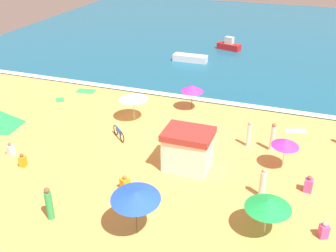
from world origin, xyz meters
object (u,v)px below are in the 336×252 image
at_px(lifeguard_cabana, 188,149).
at_px(beach_umbrella_6, 192,88).
at_px(beachgoer_4, 23,161).
at_px(beachgoer_5, 49,204).
at_px(beachgoer_6, 324,230).
at_px(beach_umbrella_2, 268,204).
at_px(beachgoer_8, 249,134).
at_px(beach_umbrella_0, 133,97).
at_px(small_boat_1, 190,58).
at_px(small_boat_0, 229,45).
at_px(beach_umbrella_5, 135,195).
at_px(beach_tent, 1,119).
at_px(beachgoer_7, 263,183).
at_px(beachgoer_0, 308,185).
at_px(beach_umbrella_1, 286,143).
at_px(beachgoer_3, 125,184).
at_px(beachgoer_9, 11,150).
at_px(parked_bicycle, 119,133).
at_px(beachgoer_1, 273,137).

xyz_separation_m(lifeguard_cabana, beach_umbrella_6, (-2.04, 7.66, 0.52)).
relative_size(lifeguard_cabana, beachgoer_4, 3.22).
distance_m(beachgoer_5, beachgoer_6, 12.73).
xyz_separation_m(beach_umbrella_6, beachgoer_4, (-7.03, -10.80, -1.37)).
distance_m(beach_umbrella_2, beachgoer_5, 10.15).
relative_size(beachgoer_5, beachgoer_8, 1.02).
distance_m(beach_umbrella_0, small_boat_1, 13.94).
bearing_deg(small_boat_0, beach_umbrella_5, -86.05).
distance_m(lifeguard_cabana, beach_umbrella_2, 6.41).
bearing_deg(small_boat_1, lifeguard_cabana, -73.64).
bearing_deg(beach_tent, beachgoer_7, -5.45).
xyz_separation_m(beachgoer_6, small_boat_1, (-12.92, 21.96, 0.04)).
bearing_deg(beachgoer_0, beach_umbrella_1, 129.59).
distance_m(lifeguard_cabana, beachgoer_3, 4.13).
height_order(beach_tent, beachgoer_8, beachgoer_8).
bearing_deg(small_boat_0, beachgoer_9, -106.87).
xyz_separation_m(lifeguard_cabana, beachgoer_7, (4.43, -1.36, -0.41)).
bearing_deg(beachgoer_7, beach_umbrella_0, 148.75).
xyz_separation_m(beachgoer_0, beachgoer_5, (-11.55, -6.42, 0.44)).
xyz_separation_m(beachgoer_0, beachgoer_3, (-9.18, -3.11, -0.05)).
height_order(beach_umbrella_1, small_boat_1, beach_umbrella_1).
distance_m(beach_umbrella_0, beachgoer_7, 11.61).
bearing_deg(beachgoer_6, beach_umbrella_2, -166.39).
xyz_separation_m(beach_umbrella_0, small_boat_0, (2.85, 19.27, -1.20)).
height_order(beachgoer_4, beachgoer_8, beachgoer_8).
distance_m(lifeguard_cabana, beach_umbrella_1, 5.50).
height_order(parked_bicycle, beachgoer_1, beachgoer_1).
bearing_deg(beach_umbrella_1, beachgoer_4, -161.19).
height_order(beach_umbrella_1, small_boat_0, beach_umbrella_1).
bearing_deg(lifeguard_cabana, beachgoer_0, -0.63).
bearing_deg(lifeguard_cabana, beach_tent, 178.50).
distance_m(beach_umbrella_5, beachgoer_0, 9.55).
xyz_separation_m(beach_umbrella_5, small_boat_0, (-2.07, 29.98, -1.59)).
xyz_separation_m(beach_umbrella_0, beachgoer_5, (0.59, -11.13, -0.92)).
bearing_deg(lifeguard_cabana, beach_umbrella_5, -95.09).
bearing_deg(beachgoer_3, beachgoer_5, -125.58).
bearing_deg(beach_umbrella_5, beachgoer_7, 43.42).
distance_m(beach_umbrella_1, beachgoer_1, 2.20).
bearing_deg(beachgoer_3, lifeguard_cabana, 51.87).
height_order(beachgoer_6, beachgoer_9, beachgoer_6).
bearing_deg(beach_umbrella_6, beach_umbrella_2, -59.19).
bearing_deg(beachgoer_7, beachgoer_1, 90.81).
distance_m(beach_umbrella_5, beachgoer_3, 3.92).
bearing_deg(beachgoer_7, beach_umbrella_2, -79.15).
height_order(beach_umbrella_1, beachgoer_7, beach_umbrella_1).
relative_size(beachgoer_0, beachgoer_9, 1.11).
bearing_deg(beachgoer_7, beachgoer_6, -34.36).
bearing_deg(beach_tent, beachgoer_0, -1.21).
bearing_deg(small_boat_1, beachgoer_8, -60.73).
relative_size(beach_tent, beachgoer_6, 3.36).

